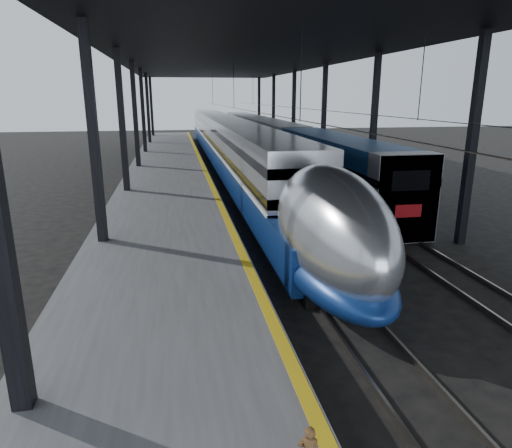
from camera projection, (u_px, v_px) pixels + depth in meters
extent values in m
plane|color=black|center=(276.00, 308.00, 14.27)|extent=(160.00, 160.00, 0.00)
cube|color=#4C4C4F|center=(168.00, 182.00, 32.50)|extent=(6.00, 80.00, 1.00)
cube|color=gold|center=(207.00, 174.00, 32.83)|extent=(0.30, 80.00, 0.01)
cube|color=slate|center=(234.00, 186.00, 33.42)|extent=(0.08, 80.00, 0.16)
cube|color=slate|center=(253.00, 185.00, 33.66)|extent=(0.08, 80.00, 0.16)
cube|color=slate|center=(300.00, 183.00, 34.26)|extent=(0.08, 80.00, 0.16)
cube|color=slate|center=(318.00, 183.00, 34.50)|extent=(0.08, 80.00, 0.16)
cube|color=black|center=(95.00, 150.00, 16.81)|extent=(0.35, 0.35, 9.00)
cube|color=black|center=(472.00, 143.00, 19.41)|extent=(0.35, 0.35, 9.00)
cube|color=black|center=(123.00, 130.00, 26.29)|extent=(0.35, 0.35, 9.00)
cube|color=black|center=(373.00, 127.00, 28.89)|extent=(0.35, 0.35, 9.00)
cube|color=black|center=(136.00, 121.00, 35.77)|extent=(0.35, 0.35, 9.00)
cube|color=black|center=(324.00, 120.00, 38.37)|extent=(0.35, 0.35, 9.00)
cube|color=black|center=(143.00, 116.00, 45.25)|extent=(0.35, 0.35, 9.00)
cube|color=black|center=(294.00, 115.00, 47.84)|extent=(0.35, 0.35, 9.00)
cube|color=black|center=(148.00, 113.00, 54.72)|extent=(0.35, 0.35, 9.00)
cube|color=black|center=(273.00, 112.00, 57.32)|extent=(0.35, 0.35, 9.00)
cube|color=black|center=(152.00, 110.00, 64.20)|extent=(0.35, 0.35, 9.00)
cube|color=black|center=(259.00, 110.00, 66.80)|extent=(0.35, 0.35, 9.00)
cube|color=black|center=(241.00, 53.00, 31.04)|extent=(18.00, 75.00, 0.45)
cylinder|color=slate|center=(243.00, 110.00, 32.07)|extent=(0.03, 74.00, 0.03)
cylinder|color=slate|center=(312.00, 109.00, 32.92)|extent=(0.03, 74.00, 0.03)
cube|color=#B8BBC0|center=(225.00, 139.00, 44.74)|extent=(2.98, 57.00, 4.11)
cube|color=navy|center=(227.00, 154.00, 43.66)|extent=(3.06, 62.00, 1.59)
cube|color=silver|center=(225.00, 144.00, 44.86)|extent=(3.08, 57.00, 0.10)
cube|color=black|center=(224.00, 127.00, 44.42)|extent=(3.02, 57.00, 0.43)
cube|color=black|center=(225.00, 139.00, 44.74)|extent=(3.02, 57.00, 0.43)
ellipsoid|color=#B8BBC0|center=(330.00, 229.00, 14.92)|extent=(2.98, 8.40, 4.11)
ellipsoid|color=navy|center=(329.00, 263.00, 15.24)|extent=(3.06, 8.40, 1.75)
ellipsoid|color=black|center=(363.00, 227.00, 12.24)|extent=(1.54, 2.20, 0.92)
cube|color=black|center=(328.00, 286.00, 15.47)|extent=(2.26, 2.60, 0.40)
cube|color=black|center=(238.00, 177.00, 36.32)|extent=(2.26, 2.60, 0.40)
cube|color=navy|center=(337.00, 169.00, 28.27)|extent=(2.88, 18.00, 3.90)
cube|color=gray|center=(402.00, 198.00, 20.31)|extent=(2.93, 1.20, 3.96)
cube|color=black|center=(411.00, 181.00, 19.48)|extent=(1.75, 0.06, 0.87)
cube|color=maroon|center=(408.00, 211.00, 19.84)|extent=(1.23, 0.06, 0.57)
cube|color=gray|center=(273.00, 141.00, 46.28)|extent=(2.88, 18.00, 3.90)
cube|color=gray|center=(245.00, 128.00, 64.29)|extent=(2.88, 18.00, 3.90)
cube|color=black|center=(376.00, 224.00, 23.09)|extent=(2.26, 2.40, 0.36)
cube|color=black|center=(279.00, 163.00, 43.94)|extent=(2.26, 2.40, 0.36)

